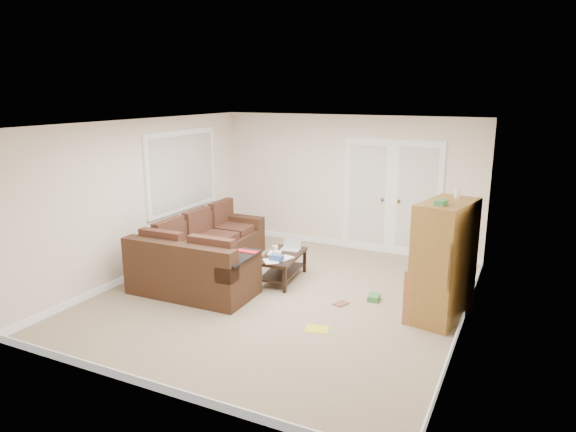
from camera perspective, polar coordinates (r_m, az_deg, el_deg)
The scene contains 17 objects.
floor at distance 7.59m, azimuth -0.61°, elevation -8.88°, with size 5.50×5.50×0.00m, color tan.
ceiling at distance 7.02m, azimuth -0.66°, elevation 10.30°, with size 5.00×5.50×0.02m, color white.
wall_left at distance 8.59m, azimuth -15.75°, elevation 2.00°, with size 0.02×5.50×2.50m, color white.
wall_right at distance 6.53m, azimuth 19.45°, elevation -1.90°, with size 0.02×5.50×2.50m, color white.
wall_back at distance 9.70m, azimuth 6.63°, elevation 3.72°, with size 5.00×0.02×2.50m, color white.
wall_front at distance 5.00m, azimuth -14.88°, elevation -6.27°, with size 5.00×0.02×2.50m, color white.
baseboards at distance 7.58m, azimuth -0.61°, elevation -8.53°, with size 5.00×5.50×0.10m, color silver, non-canonical shape.
french_doors at distance 9.46m, azimuth 11.39°, elevation 1.97°, with size 1.80×0.05×2.13m.
window_left at distance 9.28m, azimuth -11.63°, elevation 4.95°, with size 0.05×1.92×1.42m.
sectional_sofa at distance 8.36m, azimuth -9.46°, elevation -4.47°, with size 1.92×2.80×0.86m.
coffee_table at distance 8.13m, azimuth -0.62°, elevation -5.57°, with size 0.63×1.09×0.71m.
tv_armoire at distance 6.94m, azimuth 16.92°, elevation -4.73°, with size 0.74×1.07×1.69m.
side_cabinet at distance 6.93m, azimuth 15.53°, elevation -7.92°, with size 0.57×0.57×1.18m.
space_heater at distance 9.24m, azimuth 16.81°, elevation -4.23°, with size 0.13×0.11×0.33m, color white.
floor_magazine at distance 6.62m, azimuth 3.25°, elevation -12.42°, with size 0.29×0.23×0.01m, color yellow.
floor_greenbox at distance 7.53m, azimuth 9.52°, elevation -8.93°, with size 0.15×0.20×0.08m, color #387C3F.
floor_book at distance 7.40m, azimuth 5.45°, elevation -9.50°, with size 0.15×0.21×0.02m, color brown.
Camera 1 is at (3.12, -6.28, 2.92)m, focal length 32.00 mm.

